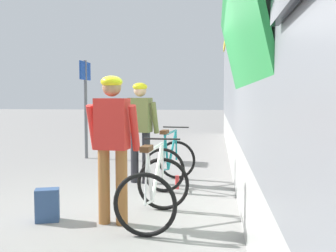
{
  "coord_description": "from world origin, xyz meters",
  "views": [
    {
      "loc": [
        1.19,
        -4.89,
        1.52
      ],
      "look_at": [
        0.42,
        1.22,
        1.05
      ],
      "focal_mm": 41.24,
      "sensor_mm": 36.0,
      "label": 1
    }
  ],
  "objects": [
    {
      "name": "cyclist_near_in_olive",
      "position": [
        -0.13,
        1.73,
        1.05
      ],
      "size": [
        0.65,
        0.38,
        1.76
      ],
      "color": "#232328",
      "rests_on": "ground"
    },
    {
      "name": "ground_plane",
      "position": [
        0.0,
        0.0,
        0.0
      ],
      "size": [
        80.0,
        80.0,
        0.0
      ],
      "primitive_type": "plane",
      "color": "gray"
    },
    {
      "name": "bicycle_far_white",
      "position": [
        0.46,
        -0.38,
        0.4
      ],
      "size": [
        0.77,
        1.11,
        0.99
      ],
      "color": "black",
      "rests_on": "ground"
    },
    {
      "name": "platform_sign_post",
      "position": [
        -1.99,
        4.25,
        1.62
      ],
      "size": [
        0.08,
        0.7,
        2.4
      ],
      "color": "#595B60",
      "rests_on": "ground"
    },
    {
      "name": "cyclist_far_in_red",
      "position": [
        -0.02,
        -0.49,
        1.05
      ],
      "size": [
        0.63,
        0.34,
        1.76
      ],
      "color": "#935B2D",
      "rests_on": "ground"
    },
    {
      "name": "bicycle_near_teal",
      "position": [
        0.41,
        1.61,
        0.4
      ],
      "size": [
        0.82,
        1.14,
        0.99
      ],
      "color": "black",
      "rests_on": "ground"
    },
    {
      "name": "backpack_on_platform",
      "position": [
        -0.84,
        -0.5,
        0.2
      ],
      "size": [
        0.32,
        0.26,
        0.4
      ],
      "primitive_type": "cube",
      "rotation": [
        0.0,
        0.0,
        0.34
      ],
      "color": "navy",
      "rests_on": "ground"
    },
    {
      "name": "water_bottle_near_the_bikes",
      "position": [
        0.56,
        1.35,
        0.11
      ],
      "size": [
        0.06,
        0.06,
        0.22
      ],
      "primitive_type": "cylinder",
      "color": "red",
      "rests_on": "ground"
    }
  ]
}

